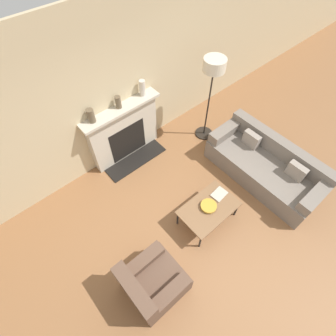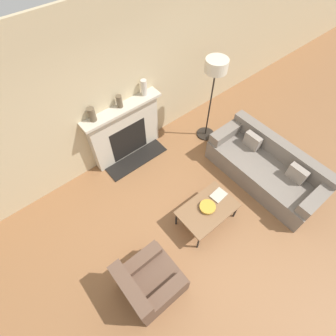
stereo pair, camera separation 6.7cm
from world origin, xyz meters
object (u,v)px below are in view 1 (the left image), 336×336
(mantel_vase_left, at_px, (91,116))
(bowl, at_px, (209,206))
(floor_lamp, at_px, (213,75))
(coffee_table, at_px, (209,209))
(book, at_px, (219,194))
(armchair_near, at_px, (152,284))
(fireplace, at_px, (125,133))
(couch, at_px, (265,166))
(mantel_vase_center_left, at_px, (118,102))
(mantel_vase_center_right, at_px, (142,88))

(mantel_vase_left, bearing_deg, bowl, -72.36)
(bowl, bearing_deg, mantel_vase_left, 107.64)
(bowl, relative_size, mantel_vase_left, 1.08)
(floor_lamp, xyz_separation_m, mantel_vase_left, (-2.09, 0.66, -0.15))
(coffee_table, xyz_separation_m, floor_lamp, (1.42, 1.46, 1.09))
(bowl, bearing_deg, book, 8.70)
(armchair_near, height_order, mantel_vase_left, mantel_vase_left)
(fireplace, relative_size, bowl, 5.84)
(armchair_near, bearing_deg, fireplace, -27.83)
(couch, distance_m, bowl, 1.49)
(couch, height_order, armchair_near, armchair_near)
(armchair_near, bearing_deg, mantel_vase_center_left, -27.67)
(armchair_near, relative_size, book, 3.05)
(mantel_vase_center_left, bearing_deg, fireplace, -83.73)
(couch, xyz_separation_m, armchair_near, (-2.88, -0.23, 0.01))
(book, height_order, mantel_vase_center_right, mantel_vase_center_right)
(book, bearing_deg, mantel_vase_center_right, 83.40)
(mantel_vase_center_left, height_order, mantel_vase_center_right, mantel_vase_center_right)
(fireplace, height_order, mantel_vase_center_right, mantel_vase_center_right)
(armchair_near, bearing_deg, mantel_vase_left, -17.04)
(armchair_near, xyz_separation_m, bowl, (1.40, 0.29, 0.14))
(bowl, relative_size, mantel_vase_center_right, 0.89)
(fireplace, xyz_separation_m, armchair_near, (-1.26, -2.38, -0.28))
(fireplace, height_order, armchair_near, fireplace)
(armchair_near, bearing_deg, bowl, -78.38)
(coffee_table, relative_size, mantel_vase_center_right, 3.21)
(mantel_vase_left, bearing_deg, mantel_vase_center_right, 0.00)
(floor_lamp, xyz_separation_m, mantel_vase_center_left, (-1.57, 0.66, -0.16))
(couch, distance_m, armchair_near, 2.89)
(mantel_vase_center_left, bearing_deg, coffee_table, -86.05)
(bowl, relative_size, book, 0.97)
(floor_lamp, distance_m, mantel_vase_center_right, 1.25)
(bowl, bearing_deg, fireplace, 94.01)
(book, bearing_deg, mantel_vase_center_left, 97.53)
(armchair_near, bearing_deg, coffee_table, -78.94)
(coffee_table, xyz_separation_m, mantel_vase_center_left, (-0.15, 2.12, 0.92))
(armchair_near, height_order, bowl, armchair_near)
(couch, relative_size, mantel_vase_left, 8.86)
(coffee_table, bearing_deg, book, 11.30)
(book, xyz_separation_m, mantel_vase_center_right, (0.06, 2.06, 0.91))
(armchair_near, xyz_separation_m, book, (1.71, 0.34, 0.12))
(coffee_table, xyz_separation_m, bowl, (0.00, 0.01, 0.07))
(armchair_near, distance_m, coffee_table, 1.43)
(mantel_vase_center_left, distance_m, mantel_vase_center_right, 0.52)
(bowl, height_order, floor_lamp, floor_lamp)
(mantel_vase_center_right, bearing_deg, floor_lamp, -32.14)
(couch, bearing_deg, mantel_vase_left, -135.31)
(mantel_vase_center_right, bearing_deg, fireplace, -178.44)
(fireplace, xyz_separation_m, coffee_table, (0.14, -2.11, -0.20))
(mantel_vase_left, bearing_deg, coffee_table, -72.51)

